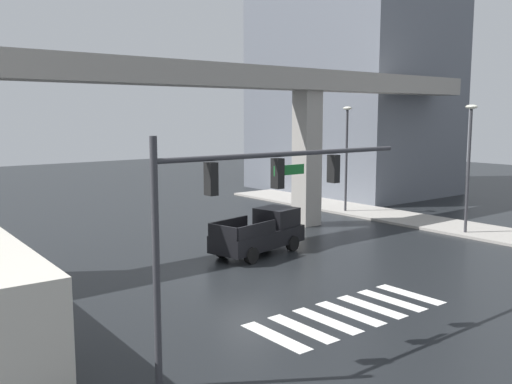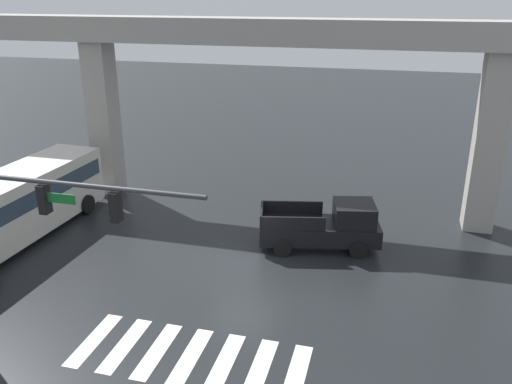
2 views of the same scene
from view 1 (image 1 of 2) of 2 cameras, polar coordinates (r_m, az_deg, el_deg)
name	(u,v)px [view 1 (image 1 of 2)]	position (r m, az deg, el deg)	size (l,w,h in m)	color
ground_plane	(248,276)	(23.85, -0.82, -8.48)	(120.00, 120.00, 0.00)	black
crosswalk_stripes	(350,313)	(19.85, 9.43, -11.98)	(7.15, 2.80, 0.01)	silver
elevated_overpass	(165,92)	(28.52, -9.14, 9.97)	(48.14, 1.96, 9.33)	#9E9991
office_building	(353,9)	(51.55, 9.73, 17.73)	(11.59, 15.77, 31.37)	slate
sidewalk_east	(432,223)	(36.50, 17.30, -3.00)	(4.00, 36.00, 0.15)	#9E9991
pickup_truck	(262,233)	(27.52, 0.62, -4.16)	(5.39, 2.94, 2.08)	black
traffic_signal_mast	(245,196)	(14.96, -1.16, -0.36)	(8.69, 0.32, 6.20)	#38383D
street_lamp_near_corner	(469,154)	(33.33, 20.69, 3.63)	(0.44, 0.70, 7.24)	#38383D
street_lamp_mid_block	(347,147)	(38.82, 9.13, 4.55)	(0.44, 0.70, 7.24)	#38383D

